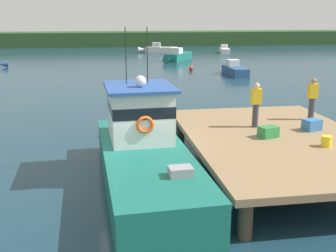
{
  "coord_description": "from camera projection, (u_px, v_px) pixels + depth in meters",
  "views": [
    {
      "loc": [
        -0.98,
        -12.42,
        5.14
      ],
      "look_at": [
        1.2,
        1.21,
        1.4
      ],
      "focal_mm": 43.55,
      "sensor_mm": 36.0,
      "label": 1
    }
  ],
  "objects": [
    {
      "name": "mooring_buoy_inshore",
      "position": [
        191.0,
        69.0,
        39.31
      ],
      "size": [
        0.44,
        0.44,
        0.44
      ],
      "primitive_type": "sphere",
      "color": "red",
      "rests_on": "ground"
    },
    {
      "name": "deckhand_further_back",
      "position": [
        312.0,
        98.0,
        15.79
      ],
      "size": [
        0.36,
        0.22,
        1.63
      ],
      "color": "#383842",
      "rests_on": "dock"
    },
    {
      "name": "main_fishing_boat",
      "position": [
        143.0,
        151.0,
        12.88
      ],
      "size": [
        2.92,
        9.88,
        4.8
      ],
      "color": "#196B5B",
      "rests_on": "ground"
    },
    {
      "name": "moored_boat_off_the_point",
      "position": [
        159.0,
        49.0,
        58.5
      ],
      "size": [
        5.71,
        2.39,
        1.43
      ],
      "color": "silver",
      "rests_on": "ground"
    },
    {
      "name": "far_shoreline",
      "position": [
        107.0,
        39.0,
        72.1
      ],
      "size": [
        120.0,
        8.0,
        2.4
      ],
      "primitive_type": "cube",
      "color": "#284723",
      "rests_on": "ground"
    },
    {
      "name": "ground_plane",
      "position": [
        138.0,
        178.0,
        13.33
      ],
      "size": [
        200.0,
        200.0,
        0.0
      ],
      "primitive_type": "plane",
      "color": "#193847"
    },
    {
      "name": "crate_stack_near_edge",
      "position": [
        268.0,
        132.0,
        13.64
      ],
      "size": [
        0.71,
        0.6,
        0.37
      ],
      "primitive_type": "cube",
      "rotation": [
        0.0,
        0.0,
        0.31
      ],
      "color": "#2D8442",
      "rests_on": "dock"
    },
    {
      "name": "moored_boat_outer_mooring",
      "position": [
        177.0,
        56.0,
        48.15
      ],
      "size": [
        4.37,
        5.72,
        1.54
      ],
      "color": "#196B5B",
      "rests_on": "ground"
    },
    {
      "name": "mooring_buoy_spare_mooring",
      "position": [
        159.0,
        124.0,
        19.41
      ],
      "size": [
        0.32,
        0.32,
        0.32
      ],
      "primitive_type": "sphere",
      "color": "#EA5B19",
      "rests_on": "ground"
    },
    {
      "name": "dock",
      "position": [
        279.0,
        140.0,
        13.78
      ],
      "size": [
        6.0,
        9.0,
        1.2
      ],
      "color": "#4C3D2D",
      "rests_on": "ground"
    },
    {
      "name": "moored_boat_near_channel",
      "position": [
        234.0,
        70.0,
        36.72
      ],
      "size": [
        1.32,
        5.13,
        1.3
      ],
      "color": "#285184",
      "rests_on": "ground"
    },
    {
      "name": "deckhand_by_the_boat",
      "position": [
        256.0,
        104.0,
        14.72
      ],
      "size": [
        0.36,
        0.22,
        1.63
      ],
      "color": "#383842",
      "rests_on": "dock"
    },
    {
      "name": "bait_bucket",
      "position": [
        326.0,
        141.0,
        12.67
      ],
      "size": [
        0.32,
        0.32,
        0.34
      ],
      "primitive_type": "cylinder",
      "color": "yellow",
      "rests_on": "dock"
    },
    {
      "name": "crate_single_by_cleat",
      "position": [
        312.0,
        125.0,
        14.47
      ],
      "size": [
        0.7,
        0.59,
        0.4
      ],
      "primitive_type": "cube",
      "rotation": [
        0.0,
        0.0,
        0.29
      ],
      "color": "#3370B2",
      "rests_on": "dock"
    },
    {
      "name": "moored_boat_far_right",
      "position": [
        224.0,
        50.0,
        58.41
      ],
      "size": [
        1.78,
        4.63,
        1.16
      ],
      "color": "white",
      "rests_on": "ground"
    }
  ]
}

